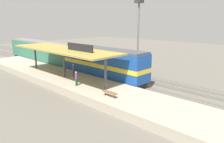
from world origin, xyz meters
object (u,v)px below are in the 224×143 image
person_waiting (76,78)px  person_walking (73,70)px  passenger_carriage_single (40,52)px  platform_bench (110,92)px  person_boarding (64,66)px  locomotive (102,63)px  light_mast (139,20)px

person_waiting → person_walking: (2.28, 3.70, 0.00)m
passenger_carriage_single → person_waiting: passenger_carriage_single is taller
platform_bench → person_walking: bearing=76.1°
platform_bench → person_boarding: person_boarding is taller
person_walking → person_boarding: (0.29, 2.62, 0.00)m
locomotive → light_mast: (7.80, -0.27, 5.99)m
passenger_carriage_single → person_boarding: passenger_carriage_single is taller
passenger_carriage_single → light_mast: light_mast is taller
platform_bench → passenger_carriage_single: passenger_carriage_single is taller
passenger_carriage_single → person_walking: bearing=-103.0°
locomotive → person_boarding: bearing=128.5°
light_mast → person_waiting: size_ratio=6.84×
person_waiting → person_boarding: same height
platform_bench → person_walking: size_ratio=0.99×
person_boarding → person_walking: bearing=-96.3°
light_mast → person_waiting: bearing=-173.1°
locomotive → person_boarding: (-3.47, 4.36, -0.56)m
locomotive → person_walking: (-3.76, 1.74, -0.56)m
locomotive → passenger_carriage_single: (0.00, 18.00, -0.10)m
person_waiting → person_boarding: bearing=67.8°
person_walking → passenger_carriage_single: bearing=77.0°
platform_bench → person_boarding: bearing=77.8°
passenger_carriage_single → person_waiting: size_ratio=11.70×
light_mast → person_walking: (-11.56, 2.01, -6.54)m
platform_bench → person_walking: person_walking is taller
passenger_carriage_single → light_mast: 20.78m
platform_bench → light_mast: (13.80, 7.06, 7.05)m
light_mast → person_waiting: (-13.84, -1.69, -6.54)m
light_mast → person_boarding: light_mast is taller
light_mast → platform_bench: bearing=-152.9°
person_waiting → person_walking: bearing=58.3°
person_waiting → person_walking: 4.35m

